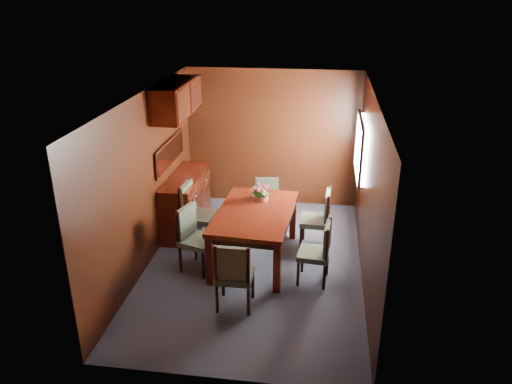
# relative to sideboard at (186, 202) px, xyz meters

# --- Properties ---
(ground) EXTENTS (4.50, 4.50, 0.00)m
(ground) POSITION_rel_sideboard_xyz_m (1.25, -1.00, -0.45)
(ground) COLOR #343947
(ground) RESTS_ON ground
(room_shell) EXTENTS (3.06, 4.52, 2.41)m
(room_shell) POSITION_rel_sideboard_xyz_m (1.15, -0.67, 1.18)
(room_shell) COLOR black
(room_shell) RESTS_ON ground
(sideboard) EXTENTS (0.48, 1.40, 0.90)m
(sideboard) POSITION_rel_sideboard_xyz_m (0.00, 0.00, 0.00)
(sideboard) COLOR #3A0F07
(sideboard) RESTS_ON ground
(dining_table) EXTENTS (1.13, 1.70, 0.77)m
(dining_table) POSITION_rel_sideboard_xyz_m (1.24, -0.84, 0.21)
(dining_table) COLOR #3A0F07
(dining_table) RESTS_ON ground
(chair_left_near) EXTENTS (0.54, 0.56, 0.94)m
(chair_left_near) POSITION_rel_sideboard_xyz_m (0.44, -1.19, 0.07)
(chair_left_near) COLOR black
(chair_left_near) RESTS_ON ground
(chair_left_far) EXTENTS (0.49, 0.51, 1.00)m
(chair_left_far) POSITION_rel_sideboard_xyz_m (0.26, -0.50, 0.10)
(chair_left_far) COLOR black
(chair_left_far) RESTS_ON ground
(chair_right_near) EXTENTS (0.44, 0.45, 0.87)m
(chair_right_near) POSITION_rel_sideboard_xyz_m (2.15, -1.30, 0.04)
(chair_right_near) COLOR black
(chair_right_near) RESTS_ON ground
(chair_right_far) EXTENTS (0.44, 0.46, 0.92)m
(chair_right_far) POSITION_rel_sideboard_xyz_m (2.14, -0.35, 0.06)
(chair_right_far) COLOR black
(chair_right_far) RESTS_ON ground
(chair_head) EXTENTS (0.44, 0.42, 0.93)m
(chair_head) POSITION_rel_sideboard_xyz_m (1.16, -2.06, 0.06)
(chair_head) COLOR black
(chair_head) RESTS_ON ground
(chair_foot) EXTENTS (0.46, 0.44, 0.86)m
(chair_foot) POSITION_rel_sideboard_xyz_m (1.29, 0.18, 0.03)
(chair_foot) COLOR black
(chair_foot) RESTS_ON ground
(flower_centerpiece) EXTENTS (0.26, 0.26, 0.26)m
(flower_centerpiece) POSITION_rel_sideboard_xyz_m (1.25, -0.44, 0.45)
(flower_centerpiece) COLOR #AB4734
(flower_centerpiece) RESTS_ON dining_table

